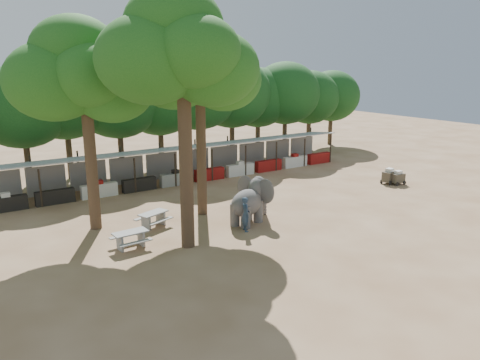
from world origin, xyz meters
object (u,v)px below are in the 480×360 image
cart_back (389,176)px  elephant (251,201)px  yard_tree_back (196,65)px  cart_front (398,178)px  picnic_table_far (153,217)px  handler (246,214)px  yard_tree_left (80,73)px  picnic_table_near (131,237)px  yard_tree_center (178,51)px

cart_back → elephant: bearing=174.6°
yard_tree_back → cart_front: 17.52m
yard_tree_back → picnic_table_far: (-3.16, -0.66, -8.01)m
handler → picnic_table_far: 5.07m
yard_tree_left → elephant: (7.71, -3.90, -6.96)m
yard_tree_back → picnic_table_near: size_ratio=6.61×
cart_back → yard_tree_center: bearing=176.4°
picnic_table_far → yard_tree_back: bearing=-8.1°
yard_tree_left → cart_back: (21.13, -2.47, -7.64)m
yard_tree_center → elephant: bearing=13.1°
yard_tree_center → picnic_table_near: 9.04m
elephant → cart_front: (13.73, 0.88, -0.73)m
elephant → handler: bearing=-156.5°
yard_tree_left → yard_tree_back: bearing=-9.5°
elephant → picnic_table_near: size_ratio=1.93×
yard_tree_center → cart_front: yard_tree_center is taller
yard_tree_left → cart_back: size_ratio=8.50×
yard_tree_center → cart_back: 20.24m
yard_tree_back → handler: yard_tree_back is taller
yard_tree_left → picnic_table_near: (0.72, -3.87, -7.66)m
yard_tree_left → yard_tree_back: (6.00, -1.00, 0.34)m
yard_tree_left → elephant: yard_tree_left is taller
yard_tree_left → elephant: 11.10m
elephant → yard_tree_back: bearing=98.5°
elephant → picnic_table_far: (-4.87, 2.24, -0.71)m
yard_tree_back → elephant: bearing=-59.4°
yard_tree_back → cart_back: (15.13, -1.47, -7.98)m
cart_back → cart_front: bearing=-72.2°
yard_tree_left → cart_back: 22.60m
elephant → handler: elephant is taller
picnic_table_near → cart_back: (20.41, 1.40, 0.03)m
handler → picnic_table_near: handler is taller
yard_tree_left → elephant: bearing=-26.8°
elephant → picnic_table_far: bearing=133.3°
cart_front → yard_tree_back: bearing=175.3°
yard_tree_left → cart_front: bearing=-8.0°
yard_tree_center → yard_tree_left: bearing=121.0°
yard_tree_back → picnic_table_near: yard_tree_back is taller
yard_tree_left → picnic_table_far: (2.84, -1.66, -7.67)m
yard_tree_center → handler: bearing=0.3°
cart_front → picnic_table_far: bearing=178.6°
handler → cart_front: bearing=-63.6°
yard_tree_center → cart_back: bearing=7.9°
yard_tree_center → elephant: (4.71, 1.10, -7.97)m
yard_tree_left → yard_tree_center: (3.00, -5.00, 1.01)m
picnic_table_far → cart_front: (18.60, -1.36, -0.02)m
cart_back → yard_tree_back: bearing=163.0°
yard_tree_left → picnic_table_far: yard_tree_left is taller
yard_tree_center → picnic_table_far: 9.30m
yard_tree_back → picnic_table_near: (-5.28, -2.87, -8.01)m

